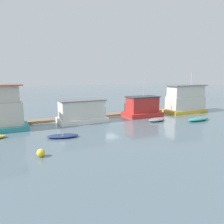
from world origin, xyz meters
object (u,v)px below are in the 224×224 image
at_px(houseboat_yellow, 186,100).
at_px(mooring_post_far_left, 124,110).
at_px(dinghy_grey, 157,120).
at_px(buoy_yellow, 41,153).
at_px(houseboat_white, 82,112).
at_px(dinghy_teal, 198,119).
at_px(dinghy_navy, 63,136).
at_px(houseboat_red, 142,107).

bearing_deg(houseboat_yellow, mooring_post_far_left, 170.85).
height_order(dinghy_grey, buoy_yellow, buoy_yellow).
bearing_deg(houseboat_white, mooring_post_far_left, 11.86).
distance_m(dinghy_teal, mooring_post_far_left, 11.35).
distance_m(dinghy_navy, dinghy_teal, 19.85).
relative_size(dinghy_navy, mooring_post_far_left, 1.75).
height_order(dinghy_grey, mooring_post_far_left, mooring_post_far_left).
xyz_separation_m(houseboat_yellow, mooring_post_far_left, (-11.34, 1.83, -1.24)).
distance_m(houseboat_red, dinghy_navy, 15.86).
distance_m(dinghy_grey, mooring_post_far_left, 6.20).
bearing_deg(dinghy_navy, houseboat_white, 56.09).
bearing_deg(dinghy_grey, dinghy_navy, -171.21).
relative_size(dinghy_teal, buoy_yellow, 5.93).
bearing_deg(dinghy_teal, dinghy_grey, 156.67).
bearing_deg(houseboat_red, buoy_yellow, -147.34).
bearing_deg(houseboat_white, houseboat_yellow, -0.57).
bearing_deg(houseboat_red, houseboat_white, -179.62).
relative_size(houseboat_white, dinghy_grey, 2.31).
bearing_deg(dinghy_grey, mooring_post_far_left, 110.49).
bearing_deg(buoy_yellow, mooring_post_far_left, 40.34).
distance_m(houseboat_white, houseboat_red, 10.21).
distance_m(dinghy_teal, buoy_yellow, 23.22).
xyz_separation_m(dinghy_navy, dinghy_teal, (19.85, -0.24, 0.09)).
distance_m(houseboat_red, buoy_yellow, 20.68).
bearing_deg(dinghy_navy, dinghy_teal, -0.71).
distance_m(houseboat_yellow, dinghy_grey, 10.20).
bearing_deg(dinghy_teal, houseboat_yellow, 61.04).
distance_m(houseboat_white, buoy_yellow, 13.25).
height_order(dinghy_teal, mooring_post_far_left, mooring_post_far_left).
bearing_deg(houseboat_yellow, dinghy_grey, -156.81).
height_order(houseboat_yellow, dinghy_navy, houseboat_yellow).
height_order(dinghy_navy, buoy_yellow, buoy_yellow).
bearing_deg(houseboat_white, dinghy_grey, -22.52).
xyz_separation_m(dinghy_grey, mooring_post_far_left, (-2.15, 5.76, 0.79)).
bearing_deg(dinghy_teal, houseboat_red, 129.13).
relative_size(houseboat_white, houseboat_red, 1.13).
height_order(houseboat_white, dinghy_navy, houseboat_white).
bearing_deg(mooring_post_far_left, houseboat_yellow, -9.15).
relative_size(houseboat_red, dinghy_grey, 2.05).
relative_size(houseboat_yellow, buoy_yellow, 10.86).
bearing_deg(houseboat_red, dinghy_teal, -50.87).
height_order(houseboat_red, buoy_yellow, houseboat_red).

